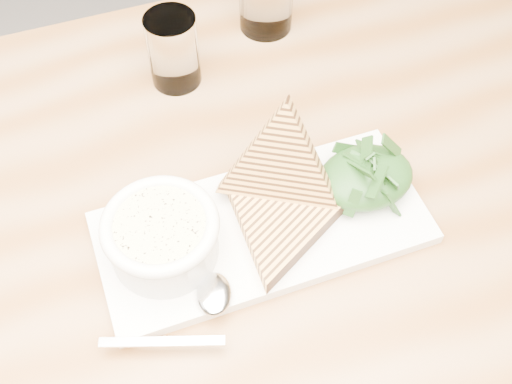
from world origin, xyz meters
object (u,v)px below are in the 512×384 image
object	(u,v)px
soup_bowl	(163,240)
glass_near	(173,50)
platter	(262,228)
table_top	(274,196)

from	to	relation	value
soup_bowl	glass_near	size ratio (longest dim) A/B	1.14
glass_near	soup_bowl	bearing A→B (deg)	-108.58
platter	soup_bowl	world-z (taller)	soup_bowl
table_top	glass_near	size ratio (longest dim) A/B	11.22
platter	glass_near	xyz separation A→B (m)	(-0.02, 0.27, 0.04)
table_top	soup_bowl	size ratio (longest dim) A/B	9.81
table_top	platter	bearing A→B (deg)	-123.10
table_top	soup_bowl	bearing A→B (deg)	-160.93
soup_bowl	glass_near	xyz separation A→B (m)	(0.09, 0.26, 0.01)
table_top	glass_near	world-z (taller)	glass_near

